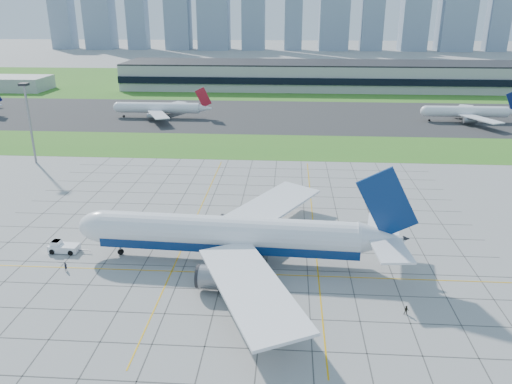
# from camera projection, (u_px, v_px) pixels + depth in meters

# --- Properties ---
(ground) EXTENTS (1400.00, 1400.00, 0.00)m
(ground) POSITION_uv_depth(u_px,v_px,m) (225.00, 268.00, 96.87)
(ground) COLOR #9B9B96
(ground) RESTS_ON ground
(grass_median) EXTENTS (700.00, 35.00, 0.04)m
(grass_median) POSITION_uv_depth(u_px,v_px,m) (256.00, 146.00, 181.01)
(grass_median) COLOR #367722
(grass_median) RESTS_ON ground
(asphalt_taxiway) EXTENTS (700.00, 75.00, 0.04)m
(asphalt_taxiway) POSITION_uv_depth(u_px,v_px,m) (264.00, 115.00, 232.43)
(asphalt_taxiway) COLOR #383838
(asphalt_taxiway) RESTS_ON ground
(grass_far) EXTENTS (700.00, 145.00, 0.04)m
(grass_far) POSITION_uv_depth(u_px,v_px,m) (273.00, 82.00, 335.27)
(grass_far) COLOR #367722
(grass_far) RESTS_ON ground
(apron_markings) EXTENTS (120.00, 130.00, 0.03)m
(apron_markings) POSITION_uv_depth(u_px,v_px,m) (233.00, 243.00, 107.21)
(apron_markings) COLOR #474744
(apron_markings) RESTS_ON ground
(terminal) EXTENTS (260.00, 43.00, 15.80)m
(terminal) POSITION_uv_depth(u_px,v_px,m) (336.00, 75.00, 306.50)
(terminal) COLOR #B7B7B2
(terminal) RESTS_ON ground
(service_block) EXTENTS (50.00, 25.00, 8.00)m
(service_block) POSITION_uv_depth(u_px,v_px,m) (6.00, 83.00, 301.93)
(service_block) COLOR #B7B7B2
(service_block) RESTS_ON ground
(light_mast) EXTENTS (2.50, 2.50, 25.60)m
(light_mast) POSITION_uv_depth(u_px,v_px,m) (28.00, 113.00, 156.42)
(light_mast) COLOR gray
(light_mast) RESTS_ON ground
(airliner) EXTENTS (66.30, 67.07, 20.86)m
(airliner) POSITION_uv_depth(u_px,v_px,m) (231.00, 235.00, 97.55)
(airliner) COLOR white
(airliner) RESTS_ON ground
(pushback_tug) EXTENTS (8.82, 3.34, 2.44)m
(pushback_tug) POSITION_uv_depth(u_px,v_px,m) (63.00, 247.00, 102.89)
(pushback_tug) COLOR white
(pushback_tug) RESTS_ON ground
(crew_near) EXTENTS (0.66, 0.76, 1.76)m
(crew_near) POSITION_uv_depth(u_px,v_px,m) (66.00, 267.00, 95.55)
(crew_near) COLOR black
(crew_near) RESTS_ON ground
(crew_far) EXTENTS (0.93, 0.81, 1.64)m
(crew_far) POSITION_uv_depth(u_px,v_px,m) (406.00, 310.00, 81.87)
(crew_far) COLOR #2A261C
(crew_far) RESTS_ON ground
(distant_jet_1) EXTENTS (43.06, 42.66, 14.08)m
(distant_jet_1) POSITION_uv_depth(u_px,v_px,m) (160.00, 108.00, 226.39)
(distant_jet_1) COLOR white
(distant_jet_1) RESTS_ON ground
(distant_jet_2) EXTENTS (40.48, 42.66, 14.08)m
(distant_jet_2) POSITION_uv_depth(u_px,v_px,m) (468.00, 112.00, 218.21)
(distant_jet_2) COLOR white
(distant_jet_2) RESTS_ON ground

